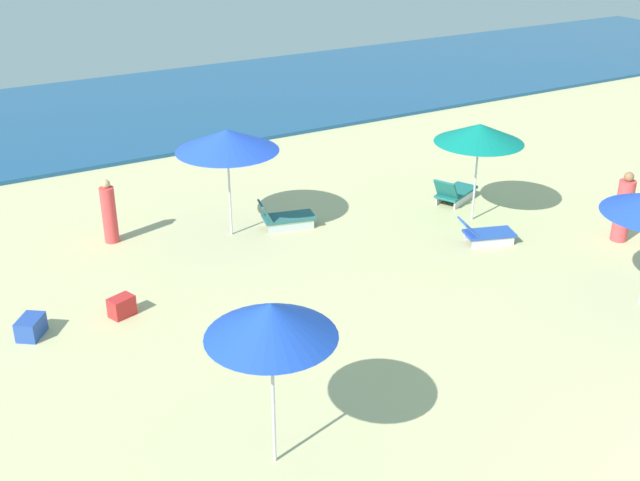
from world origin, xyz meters
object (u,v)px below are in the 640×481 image
at_px(beachgoer_2, 623,209).
at_px(cooler_box_0, 122,306).
at_px(umbrella_4, 479,133).
at_px(lounge_chair_4_1, 485,233).
at_px(lounge_chair_4_0, 454,193).
at_px(beachgoer_1, 109,213).
at_px(umbrella_2, 271,320).
at_px(cooler_box_1, 31,327).
at_px(umbrella_1, 227,140).
at_px(lounge_chair_1_0, 285,217).

height_order(beachgoer_2, cooler_box_0, beachgoer_2).
xyz_separation_m(umbrella_4, lounge_chair_4_1, (-0.65, -1.23, -2.00)).
relative_size(lounge_chair_4_0, beachgoer_1, 1.01).
bearing_deg(umbrella_2, cooler_box_1, 113.89).
distance_m(lounge_chair_4_0, cooler_box_1, 11.14).
distance_m(umbrella_4, lounge_chair_4_0, 2.30).
distance_m(beachgoer_1, cooler_box_0, 3.62).
relative_size(umbrella_1, beachgoer_1, 1.68).
xyz_separation_m(lounge_chair_1_0, cooler_box_1, (-6.45, -2.07, -0.07)).
relative_size(umbrella_1, umbrella_2, 0.98).
relative_size(lounge_chair_4_1, cooler_box_1, 2.44).
height_order(lounge_chair_1_0, umbrella_4, umbrella_4).
height_order(umbrella_1, lounge_chair_4_0, umbrella_1).
bearing_deg(umbrella_2, lounge_chair_4_1, 29.17).
distance_m(lounge_chair_4_1, cooler_box_1, 10.15).
bearing_deg(lounge_chair_4_1, cooler_box_0, 101.85).
height_order(lounge_chair_4_1, beachgoer_1, beachgoer_1).
xyz_separation_m(umbrella_4, beachgoer_1, (-8.21, 3.22, -1.53)).
relative_size(lounge_chair_4_0, lounge_chair_4_1, 1.11).
bearing_deg(lounge_chair_1_0, cooler_box_1, 121.30).
height_order(umbrella_2, umbrella_4, umbrella_2).
bearing_deg(beachgoer_2, cooler_box_1, 85.43).
distance_m(umbrella_2, cooler_box_0, 5.76).
height_order(lounge_chair_4_0, cooler_box_0, lounge_chair_4_0).
xyz_separation_m(beachgoer_1, beachgoer_2, (10.43, -5.91, 0.07)).
relative_size(lounge_chair_1_0, beachgoer_2, 0.85).
distance_m(umbrella_4, beachgoer_2, 3.77).
bearing_deg(lounge_chair_4_1, lounge_chair_4_0, -3.87).
height_order(umbrella_1, cooler_box_1, umbrella_1).
bearing_deg(cooler_box_1, lounge_chair_4_1, -59.54).
bearing_deg(umbrella_4, lounge_chair_4_1, -117.79).
distance_m(umbrella_2, lounge_chair_4_1, 9.10).
bearing_deg(cooler_box_0, umbrella_1, -164.58).
bearing_deg(cooler_box_1, lounge_chair_4_0, -46.84).
relative_size(umbrella_1, lounge_chair_4_1, 1.85).
bearing_deg(beachgoer_2, umbrella_2, 111.55).
bearing_deg(lounge_chair_4_0, umbrella_1, 55.72).
xyz_separation_m(umbrella_4, lounge_chair_4_0, (0.32, 1.13, -1.98)).
distance_m(umbrella_2, lounge_chair_4_0, 11.16).
height_order(lounge_chair_4_0, cooler_box_1, lounge_chair_4_0).
relative_size(beachgoer_2, cooler_box_0, 3.55).
height_order(umbrella_1, umbrella_4, umbrella_1).
distance_m(lounge_chair_1_0, umbrella_4, 5.11).
height_order(lounge_chair_4_1, cooler_box_0, lounge_chair_4_1).
bearing_deg(umbrella_1, lounge_chair_4_0, -10.16).
relative_size(umbrella_2, beachgoer_1, 1.72).
distance_m(umbrella_1, beachgoer_2, 9.34).
bearing_deg(umbrella_4, umbrella_1, 158.60).
distance_m(umbrella_1, lounge_chair_1_0, 2.48).
relative_size(lounge_chair_4_1, beachgoer_2, 0.83).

